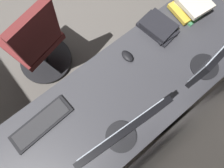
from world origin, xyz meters
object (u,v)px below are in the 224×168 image
at_px(monitor_primary, 123,134).
at_px(book_stack_near, 190,6).
at_px(mouse_main, 127,56).
at_px(drawer_pedestal, 137,96).
at_px(book_stack_far, 158,27).
at_px(office_chair, 37,45).
at_px(keyboard_main, 41,124).
at_px(monitor_secondary, 221,52).

distance_m(monitor_primary, book_stack_near, 1.12).
relative_size(monitor_primary, mouse_main, 4.88).
bearing_deg(drawer_pedestal, book_stack_far, -145.96).
distance_m(monitor_primary, office_chair, 1.21).
bearing_deg(drawer_pedestal, book_stack_near, -161.60).
bearing_deg(book_stack_far, keyboard_main, 1.93).
xyz_separation_m(monitor_primary, keyboard_main, (0.35, -0.39, -0.25)).
relative_size(mouse_main, book_stack_near, 0.39).
bearing_deg(monitor_secondary, book_stack_near, -122.35).
relative_size(keyboard_main, book_stack_near, 1.58).
relative_size(book_stack_far, office_chair, 0.31).
distance_m(book_stack_near, book_stack_far, 0.31).
xyz_separation_m(drawer_pedestal, monitor_secondary, (-0.41, 0.18, 0.62)).
distance_m(drawer_pedestal, keyboard_main, 0.83).
distance_m(monitor_primary, book_stack_far, 0.86).
bearing_deg(office_chair, mouse_main, 122.59).
distance_m(drawer_pedestal, monitor_secondary, 0.77).
xyz_separation_m(book_stack_near, book_stack_far, (0.31, -0.02, -0.02)).
bearing_deg(monitor_secondary, book_stack_far, -83.41).
height_order(monitor_primary, keyboard_main, monitor_primary).
xyz_separation_m(book_stack_near, office_chair, (1.08, -0.69, -0.33)).
bearing_deg(mouse_main, book_stack_far, -175.28).
relative_size(keyboard_main, mouse_main, 4.10).
distance_m(drawer_pedestal, office_chair, 1.00).
distance_m(drawer_pedestal, book_stack_far, 0.61).
xyz_separation_m(monitor_primary, book_stack_far, (-0.72, -0.42, -0.22)).
bearing_deg(book_stack_near, monitor_primary, 21.22).
xyz_separation_m(keyboard_main, mouse_main, (-0.74, -0.01, 0.01)).
height_order(monitor_primary, book_stack_far, monitor_primary).
height_order(book_stack_far, office_chair, office_chair).
xyz_separation_m(monitor_primary, monitor_secondary, (-0.77, 0.01, -0.02)).
relative_size(monitor_primary, book_stack_near, 1.88).
bearing_deg(monitor_secondary, drawer_pedestal, -23.91).
bearing_deg(mouse_main, office_chair, -57.41).
xyz_separation_m(mouse_main, book_stack_far, (-0.33, -0.03, 0.02)).
bearing_deg(office_chair, book_stack_far, 139.09).
height_order(monitor_secondary, mouse_main, monitor_secondary).
height_order(monitor_secondary, book_stack_far, monitor_secondary).
distance_m(keyboard_main, office_chair, 0.81).
relative_size(drawer_pedestal, book_stack_near, 2.57).
distance_m(monitor_secondary, office_chair, 1.46).
bearing_deg(book_stack_far, drawer_pedestal, 34.04).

